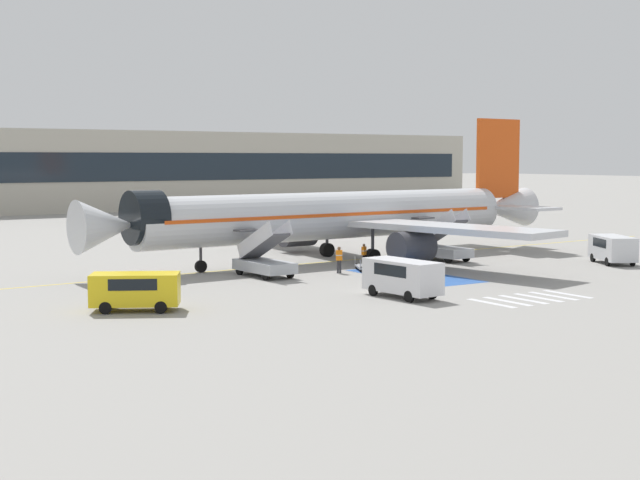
% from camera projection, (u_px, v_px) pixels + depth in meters
% --- Properties ---
extents(ground_plane, '(600.00, 600.00, 0.00)m').
position_uv_depth(ground_plane, '(329.00, 262.00, 67.78)').
color(ground_plane, gray).
extents(apron_leadline_yellow, '(76.23, 4.24, 0.01)m').
position_uv_depth(apron_leadline_yellow, '(332.00, 261.00, 68.09)').
color(apron_leadline_yellow, gold).
rests_on(apron_leadline_yellow, ground_plane).
extents(apron_stand_patch_blue, '(4.42, 10.02, 0.01)m').
position_uv_depth(apron_stand_patch_blue, '(414.00, 276.00, 59.76)').
color(apron_stand_patch_blue, '#2856A8').
rests_on(apron_stand_patch_blue, ground_plane).
extents(apron_walkway_bar_0, '(0.44, 3.60, 0.01)m').
position_uv_depth(apron_walkway_bar_0, '(491.00, 303.00, 48.42)').
color(apron_walkway_bar_0, silver).
rests_on(apron_walkway_bar_0, ground_plane).
extents(apron_walkway_bar_1, '(0.44, 3.60, 0.01)m').
position_uv_depth(apron_walkway_bar_1, '(507.00, 301.00, 49.06)').
color(apron_walkway_bar_1, silver).
rests_on(apron_walkway_bar_1, ground_plane).
extents(apron_walkway_bar_2, '(0.44, 3.60, 0.01)m').
position_uv_depth(apron_walkway_bar_2, '(523.00, 299.00, 49.71)').
color(apron_walkway_bar_2, silver).
rests_on(apron_walkway_bar_2, ground_plane).
extents(apron_walkway_bar_3, '(0.44, 3.60, 0.01)m').
position_uv_depth(apron_walkway_bar_3, '(538.00, 298.00, 50.35)').
color(apron_walkway_bar_3, silver).
rests_on(apron_walkway_bar_3, ground_plane).
extents(apron_walkway_bar_4, '(0.44, 3.60, 0.01)m').
position_uv_depth(apron_walkway_bar_4, '(553.00, 296.00, 51.00)').
color(apron_walkway_bar_4, silver).
rests_on(apron_walkway_bar_4, ground_plane).
extents(apron_walkway_bar_5, '(0.44, 3.60, 0.01)m').
position_uv_depth(apron_walkway_bar_5, '(568.00, 294.00, 51.64)').
color(apron_walkway_bar_5, silver).
rests_on(apron_walkway_bar_5, ground_plane).
extents(airliner, '(41.78, 34.95, 11.28)m').
position_uv_depth(airliner, '(340.00, 216.00, 68.20)').
color(airliner, silver).
rests_on(airliner, ground_plane).
extents(boarding_stairs_forward, '(2.45, 5.32, 3.85)m').
position_uv_depth(boarding_stairs_forward, '(264.00, 262.00, 59.32)').
color(boarding_stairs_forward, '#ADB2BA').
rests_on(boarding_stairs_forward, ground_plane).
extents(boarding_stairs_aft, '(2.45, 5.32, 4.08)m').
position_uv_depth(boarding_stairs_aft, '(441.00, 248.00, 68.71)').
color(boarding_stairs_aft, '#ADB2BA').
rests_on(boarding_stairs_aft, ground_plane).
extents(fuel_tanker, '(8.98, 3.31, 3.61)m').
position_uv_depth(fuel_tanker, '(249.00, 216.00, 92.98)').
color(fuel_tanker, '#38383D').
rests_on(fuel_tanker, ground_plane).
extents(service_van_0, '(2.34, 4.96, 2.13)m').
position_uv_depth(service_van_0, '(402.00, 275.00, 50.33)').
color(service_van_0, silver).
rests_on(service_van_0, ground_plane).
extents(service_van_1, '(4.86, 3.86, 1.96)m').
position_uv_depth(service_van_1, '(135.00, 288.00, 45.87)').
color(service_van_1, yellow).
rests_on(service_van_1, ground_plane).
extents(service_van_2, '(3.91, 4.92, 2.08)m').
position_uv_depth(service_van_2, '(613.00, 247.00, 66.45)').
color(service_van_2, silver).
rests_on(service_van_2, ground_plane).
extents(baggage_cart, '(2.49, 2.99, 0.87)m').
position_uv_depth(baggage_cart, '(367.00, 267.00, 62.67)').
color(baggage_cart, gray).
rests_on(baggage_cart, ground_plane).
extents(ground_crew_0, '(0.49, 0.41, 1.60)m').
position_uv_depth(ground_crew_0, '(364.00, 253.00, 65.48)').
color(ground_crew_0, black).
rests_on(ground_crew_0, ground_plane).
extents(ground_crew_1, '(0.48, 0.37, 1.84)m').
position_uv_depth(ground_crew_1, '(339.00, 258.00, 60.98)').
color(ground_crew_1, '#2D2D33').
rests_on(ground_crew_1, ground_plane).
extents(ground_crew_2, '(0.46, 0.47, 1.72)m').
position_uv_depth(ground_crew_2, '(416.00, 254.00, 64.21)').
color(ground_crew_2, '#2D2D33').
rests_on(ground_crew_2, ground_plane).
extents(traffic_cone_0, '(0.61, 0.61, 0.68)m').
position_uv_depth(traffic_cone_0, '(149.00, 285.00, 52.82)').
color(traffic_cone_0, orange).
rests_on(traffic_cone_0, ground_plane).
extents(terminal_building, '(133.76, 12.10, 12.01)m').
position_uv_depth(terminal_building, '(103.00, 171.00, 134.90)').
color(terminal_building, '#B2AD9E').
rests_on(terminal_building, ground_plane).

